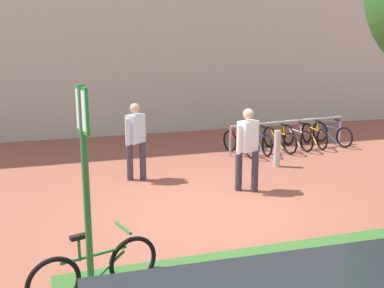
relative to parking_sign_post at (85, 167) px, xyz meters
name	(u,v)px	position (x,y,z in m)	size (l,w,h in m)	color
ground_plane	(218,213)	(2.47, 2.30, -1.71)	(60.00, 60.00, 0.00)	brown
planter_strip	(316,262)	(3.04, 0.00, -1.63)	(7.00, 1.10, 0.16)	#336028
parking_sign_post	(85,167)	(0.00, 0.00, 0.00)	(0.11, 0.36, 2.62)	#2D7238
bike_at_sign	(95,270)	(0.07, 0.16, -1.36)	(1.63, 0.57, 0.86)	black
bike_rack_cluster	(288,137)	(6.07, 6.31, -1.36)	(3.73, 1.87, 0.83)	#99999E
bollard_steel	(277,149)	(4.94, 4.81, -1.26)	(0.16, 0.16, 0.90)	#ADADB2
person_shirt_blue	(248,145)	(3.47, 3.32, -0.72)	(0.56, 0.38, 1.72)	#2D2D38
person_casual_tan	(136,137)	(1.46, 4.76, -0.72)	(0.50, 0.44, 1.72)	#383342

